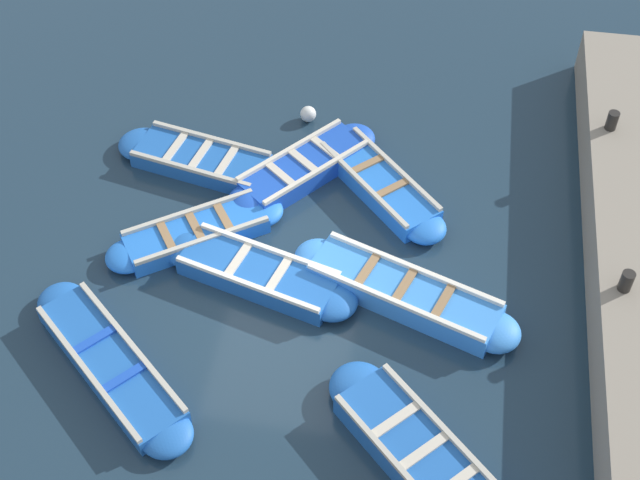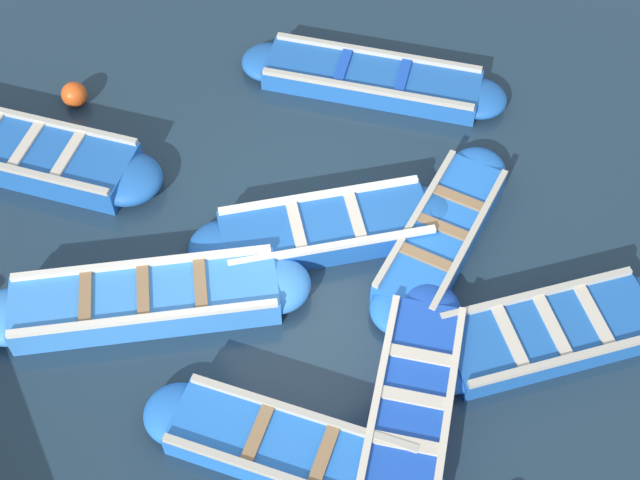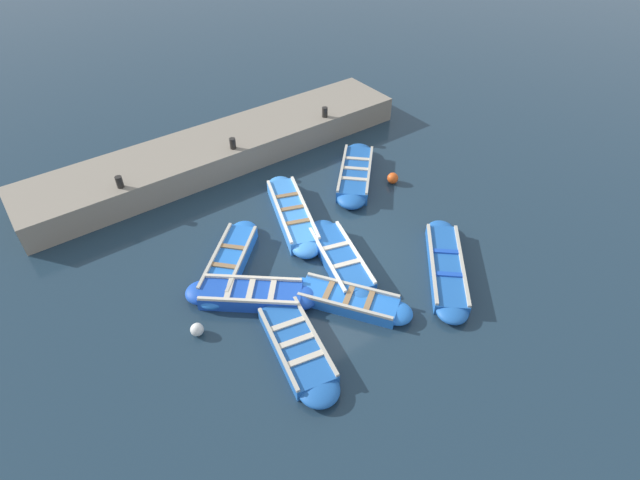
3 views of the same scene
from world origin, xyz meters
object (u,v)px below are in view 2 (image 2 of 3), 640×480
(boat_inner_gap, at_px, (550,333))
(boat_far_corner, at_px, (30,155))
(boat_near_quay, at_px, (441,235))
(boat_tucked, at_px, (291,451))
(boat_alongside, at_px, (326,230))
(buoy_yellow_far, at_px, (74,94))
(boat_broadside, at_px, (372,80))
(boat_drifting, at_px, (146,300))
(boat_centre, at_px, (412,406))

(boat_inner_gap, height_order, boat_far_corner, boat_far_corner)
(boat_near_quay, relative_size, boat_tucked, 1.03)
(boat_inner_gap, distance_m, boat_alongside, 2.95)
(boat_tucked, relative_size, buoy_yellow_far, 8.23)
(buoy_yellow_far, bearing_deg, boat_broadside, 156.67)
(boat_broadside, bearing_deg, buoy_yellow_far, -23.33)
(boat_broadside, height_order, buoy_yellow_far, boat_broadside)
(boat_inner_gap, relative_size, boat_drifting, 0.88)
(boat_tucked, xyz_separation_m, boat_drifting, (0.68, -2.44, 0.03))
(boat_alongside, bearing_deg, buoy_yellow_far, -61.49)
(buoy_yellow_far, bearing_deg, boat_near_quay, 126.23)
(boat_near_quay, bearing_deg, boat_alongside, -30.48)
(boat_centre, bearing_deg, buoy_yellow_far, -74.60)
(boat_tucked, xyz_separation_m, buoy_yellow_far, (0.33, -6.10, 0.01))
(boat_inner_gap, xyz_separation_m, boat_alongside, (1.59, -2.49, 0.02))
(boat_tucked, height_order, boat_far_corner, boat_far_corner)
(boat_alongside, height_order, boat_far_corner, boat_far_corner)
(boat_alongside, height_order, buoy_yellow_far, boat_alongside)
(boat_drifting, bearing_deg, buoy_yellow_far, -95.38)
(boat_centre, bearing_deg, boat_alongside, -96.61)
(boat_inner_gap, xyz_separation_m, boat_broadside, (-0.24, -4.54, 0.00))
(boat_near_quay, distance_m, boat_tucked, 3.36)
(boat_centre, bearing_deg, boat_near_quay, -130.16)
(boat_inner_gap, xyz_separation_m, boat_far_corner, (4.49, -5.37, 0.05))
(boat_drifting, distance_m, buoy_yellow_far, 3.68)
(boat_alongside, bearing_deg, boat_tucked, 54.83)
(boat_alongside, xyz_separation_m, boat_far_corner, (2.90, -2.88, 0.03))
(boat_tucked, relative_size, boat_broadside, 0.87)
(boat_broadside, relative_size, boat_centre, 1.13)
(boat_near_quay, height_order, boat_far_corner, boat_far_corner)
(boat_drifting, bearing_deg, boat_tucked, 105.47)
(boat_near_quay, distance_m, boat_drifting, 3.68)
(buoy_yellow_far, bearing_deg, boat_tucked, 93.10)
(boat_broadside, bearing_deg, boat_inner_gap, 86.99)
(boat_broadside, height_order, boat_centre, boat_centre)
(boat_tucked, xyz_separation_m, boat_broadside, (-3.51, -4.44, -0.02))
(boat_inner_gap, bearing_deg, buoy_yellow_far, -59.81)
(boat_drifting, xyz_separation_m, boat_far_corner, (0.54, -2.83, -0.00))
(boat_broadside, bearing_deg, boat_near_quay, 77.93)
(boat_far_corner, bearing_deg, boat_centre, 115.64)
(boat_tucked, distance_m, buoy_yellow_far, 6.11)
(boat_tucked, distance_m, boat_drifting, 2.53)
(boat_centre, height_order, buoy_yellow_far, boat_centre)
(boat_tucked, xyz_separation_m, boat_centre, (-1.39, 0.15, 0.01))
(boat_tucked, bearing_deg, boat_near_quay, -150.32)
(boat_drifting, height_order, boat_centre, boat_drifting)
(boat_alongside, height_order, boat_centre, boat_centre)
(boat_far_corner, xyz_separation_m, boat_centre, (-2.60, 5.42, -0.01))
(boat_tucked, height_order, boat_alongside, boat_tucked)
(boat_alongside, bearing_deg, boat_inner_gap, 122.58)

